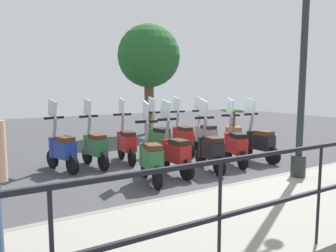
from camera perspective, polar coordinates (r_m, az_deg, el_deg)
ground_plane at (r=7.80m, az=3.93°, el=-6.50°), size 28.00×28.00×0.00m
promenade_walkway at (r=5.60m, az=23.24°, el=-11.64°), size 2.20×20.00×0.15m
lamp_post_near at (r=6.37m, az=22.39°, el=7.99°), size 0.26×0.90×4.15m
tree_distant at (r=12.61m, az=-3.36°, el=11.92°), size 2.36×2.36×4.13m
potted_palm at (r=11.34m, az=11.37°, el=-0.14°), size 1.06×0.66×1.05m
scooter_near_0 at (r=8.21m, az=15.61°, el=-2.63°), size 1.23×0.44×1.54m
scooter_near_1 at (r=7.67m, az=11.60°, el=-3.17°), size 1.19×0.55×1.54m
scooter_near_2 at (r=7.01m, az=7.35°, el=-4.02°), size 1.23×0.47×1.54m
scooter_near_3 at (r=6.63m, az=1.18°, el=-4.60°), size 1.23×0.44×1.54m
scooter_near_4 at (r=6.17m, az=-3.03°, el=-5.48°), size 1.22×0.49×1.54m
scooter_far_0 at (r=9.07m, az=6.48°, el=-1.54°), size 1.23×0.44×1.54m
scooter_far_1 at (r=8.70m, az=2.50°, el=-1.85°), size 1.23×0.44×1.54m
scooter_far_2 at (r=8.40m, az=-1.65°, el=-2.16°), size 1.23×0.44×1.54m
scooter_far_3 at (r=7.86m, az=-7.29°, el=-2.84°), size 1.23×0.44×1.54m
scooter_far_4 at (r=7.50m, az=-12.64°, el=-3.41°), size 1.23×0.44×1.54m
scooter_far_5 at (r=7.35m, az=-18.01°, el=-3.80°), size 1.20×0.53×1.54m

